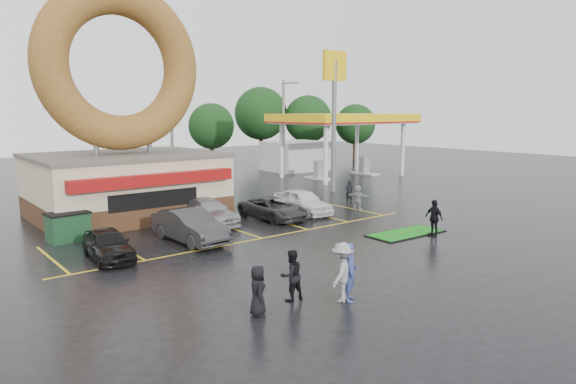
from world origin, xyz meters
TOP-DOWN VIEW (x-y plane):
  - ground at (0.00, 0.00)m, footprint 120.00×120.00m
  - donut_shop at (-3.00, 12.97)m, footprint 10.20×8.70m
  - gas_station at (20.00, 20.94)m, footprint 12.30×13.65m
  - shell_sign at (13.00, 12.00)m, footprint 2.20×0.36m
  - streetlight_mid at (4.00, 20.92)m, footprint 0.40×2.21m
  - streetlight_right at (16.00, 21.92)m, footprint 0.40×2.21m
  - tree_far_a at (26.00, 30.00)m, footprint 5.60×5.60m
  - tree_far_b at (32.00, 28.00)m, footprint 4.90×4.90m
  - tree_far_c at (22.00, 34.00)m, footprint 6.30×6.30m
  - tree_far_d at (14.00, 32.00)m, footprint 4.90×4.90m
  - car_black at (-7.11, 4.55)m, footprint 1.86×3.92m
  - car_dgrey at (-3.05, 5.00)m, footprint 1.94×4.81m
  - car_silver at (-0.38, 7.91)m, footprint 2.01×4.74m
  - car_grey at (3.12, 6.68)m, footprint 2.33×4.60m
  - car_white at (5.46, 6.78)m, footprint 1.98×4.49m
  - person_blue at (-2.61, -5.14)m, footprint 0.83×0.83m
  - person_blackjkt at (-4.09, -3.93)m, footprint 0.86×0.69m
  - person_hoodie at (-2.84, -5.03)m, footprint 1.46×1.19m
  - person_bystander at (-5.69, -4.27)m, footprint 0.76×0.90m
  - person_cameraman at (7.00, -1.52)m, footprint 0.57×1.12m
  - person_walker_near at (9.08, 5.63)m, footprint 0.95×1.52m
  - person_walker_far at (10.33, 7.63)m, footprint 0.65×0.52m
  - dumpster at (-7.50, 8.87)m, footprint 1.89×1.34m
  - putting_green at (6.26, -0.42)m, footprint 4.28×2.00m

SIDE VIEW (x-z plane):
  - ground at x=0.00m, z-range 0.00..0.00m
  - putting_green at x=6.26m, z-range -0.23..0.30m
  - car_grey at x=3.12m, z-range 0.00..1.25m
  - car_black at x=-7.11m, z-range 0.00..1.29m
  - dumpster at x=-7.50m, z-range 0.00..1.30m
  - car_silver at x=-0.38m, z-range 0.00..1.37m
  - car_white at x=5.46m, z-range 0.00..1.50m
  - car_dgrey at x=-3.05m, z-range 0.00..1.55m
  - person_walker_far at x=10.33m, z-range 0.00..1.55m
  - person_bystander at x=-5.69m, z-range 0.00..1.56m
  - person_walker_near at x=9.08m, z-range 0.00..1.56m
  - person_blackjkt at x=-4.09m, z-range 0.00..1.70m
  - person_cameraman at x=7.00m, z-range 0.00..1.83m
  - person_blue at x=-2.61m, z-range 0.00..1.94m
  - person_hoodie at x=-2.84m, z-range 0.00..1.96m
  - gas_station at x=20.00m, z-range 0.75..6.65m
  - donut_shop at x=-3.00m, z-range -2.29..11.21m
  - tree_far_b at x=32.00m, z-range 1.03..8.03m
  - tree_far_d at x=14.00m, z-range 1.03..8.03m
  - streetlight_mid at x=4.00m, z-range 0.28..9.28m
  - streetlight_right at x=16.00m, z-range 0.28..9.28m
  - tree_far_a at x=26.00m, z-range 1.18..9.18m
  - tree_far_c at x=22.00m, z-range 1.34..10.34m
  - shell_sign at x=13.00m, z-range 2.08..12.68m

